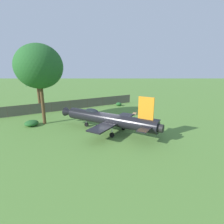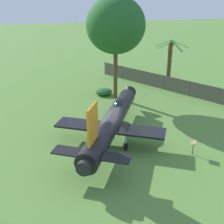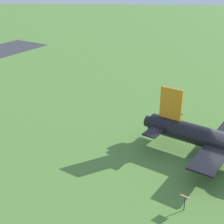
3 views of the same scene
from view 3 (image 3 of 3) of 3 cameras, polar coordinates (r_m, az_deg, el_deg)
info_plaque at (r=20.51m, az=12.66°, el=-14.61°), size 0.72×0.66×1.14m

